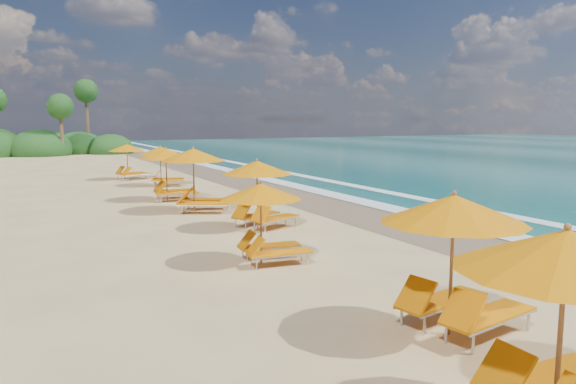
# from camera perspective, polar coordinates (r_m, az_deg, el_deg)

# --- Properties ---
(ground) EXTENTS (160.00, 160.00, 0.00)m
(ground) POSITION_cam_1_polar(r_m,az_deg,el_deg) (19.16, 0.00, -3.56)
(ground) COLOR #CFB57A
(ground) RESTS_ON ground
(wet_sand) EXTENTS (4.00, 160.00, 0.01)m
(wet_sand) POSITION_cam_1_polar(r_m,az_deg,el_deg) (21.23, 9.68, -2.55)
(wet_sand) COLOR #7C664A
(wet_sand) RESTS_ON ground
(surf_foam) EXTENTS (4.00, 160.00, 0.01)m
(surf_foam) POSITION_cam_1_polar(r_m,az_deg,el_deg) (22.92, 15.12, -1.90)
(surf_foam) COLOR white
(surf_foam) RESTS_ON ground
(station_1) EXTENTS (2.77, 2.56, 2.56)m
(station_1) POSITION_cam_1_polar(r_m,az_deg,el_deg) (7.32, 27.74, -11.48)
(station_1) COLOR olive
(station_1) RESTS_ON ground
(station_2) EXTENTS (3.02, 2.88, 2.54)m
(station_2) POSITION_cam_1_polar(r_m,az_deg,el_deg) (9.92, 17.51, -6.15)
(station_2) COLOR olive
(station_2) RESTS_ON ground
(station_3) EXTENTS (2.49, 2.35, 2.16)m
(station_3) POSITION_cam_1_polar(r_m,az_deg,el_deg) (14.10, -2.22, -2.64)
(station_3) COLOR olive
(station_3) RESTS_ON ground
(station_4) EXTENTS (3.11, 3.07, 2.41)m
(station_4) POSITION_cam_1_polar(r_m,az_deg,el_deg) (18.55, -2.84, 0.29)
(station_4) COLOR olive
(station_4) RESTS_ON ground
(station_5) EXTENTS (3.49, 3.49, 2.64)m
(station_5) POSITION_cam_1_polar(r_m,az_deg,el_deg) (22.19, -9.36, 1.74)
(station_5) COLOR olive
(station_5) RESTS_ON ground
(station_6) EXTENTS (2.85, 2.68, 2.47)m
(station_6) POSITION_cam_1_polar(r_m,az_deg,el_deg) (25.61, -12.24, 2.24)
(station_6) COLOR olive
(station_6) RESTS_ON ground
(station_7) EXTENTS (2.88, 2.81, 2.27)m
(station_7) POSITION_cam_1_polar(r_m,az_deg,el_deg) (31.26, -12.92, 2.97)
(station_7) COLOR olive
(station_7) RESTS_ON ground
(station_8) EXTENTS (2.85, 2.77, 2.27)m
(station_8) POSITION_cam_1_polar(r_m,az_deg,el_deg) (35.15, -16.26, 3.35)
(station_8) COLOR olive
(station_8) RESTS_ON ground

